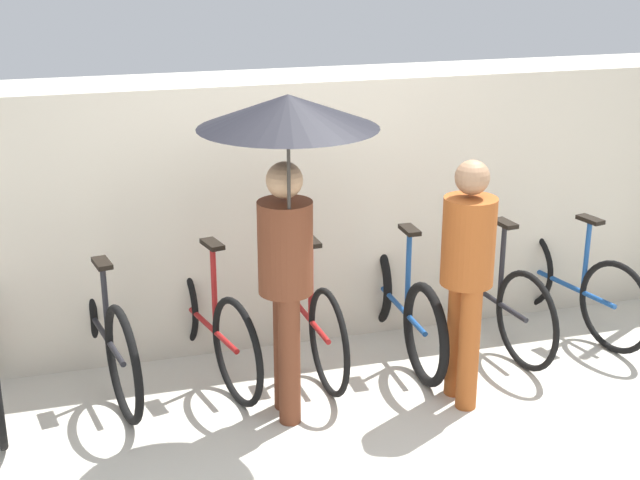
% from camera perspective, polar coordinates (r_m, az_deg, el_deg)
% --- Properties ---
extents(back_wall, '(12.01, 0.12, 1.86)m').
position_cam_1_polar(back_wall, '(6.15, -1.88, 1.48)').
color(back_wall, beige).
rests_on(back_wall, ground).
extents(parked_bicycle_1, '(0.50, 1.79, 0.99)m').
position_cam_1_polar(parked_bicycle_1, '(5.94, -13.83, -5.47)').
color(parked_bicycle_1, black).
rests_on(parked_bicycle_1, ground).
extents(parked_bicycle_2, '(0.55, 1.66, 1.05)m').
position_cam_1_polar(parked_bicycle_2, '(5.96, -7.38, -5.03)').
color(parked_bicycle_2, black).
rests_on(parked_bicycle_2, ground).
extents(parked_bicycle_3, '(0.44, 1.77, 1.06)m').
position_cam_1_polar(parked_bicycle_3, '(6.10, -1.18, -4.27)').
color(parked_bicycle_3, black).
rests_on(parked_bicycle_3, ground).
extents(parked_bicycle_4, '(0.44, 1.70, 1.03)m').
position_cam_1_polar(parked_bicycle_4, '(6.23, 4.97, -3.96)').
color(parked_bicycle_4, black).
rests_on(parked_bicycle_4, ground).
extents(parked_bicycle_5, '(0.44, 1.66, 1.07)m').
position_cam_1_polar(parked_bicycle_5, '(6.48, 10.52, -3.21)').
color(parked_bicycle_5, black).
rests_on(parked_bicycle_5, ground).
extents(parked_bicycle_6, '(0.52, 1.59, 1.07)m').
position_cam_1_polar(parked_bicycle_6, '(6.82, 15.44, -2.54)').
color(parked_bicycle_6, black).
rests_on(parked_bicycle_6, ground).
extents(pedestrian_leading, '(0.98, 0.98, 1.99)m').
position_cam_1_polar(pedestrian_leading, '(4.88, -2.12, 4.43)').
color(pedestrian_leading, brown).
rests_on(pedestrian_leading, ground).
extents(pedestrian_center, '(0.32, 0.32, 1.55)m').
position_cam_1_polar(pedestrian_center, '(5.40, 9.40, -1.67)').
color(pedestrian_center, '#9E4C1E').
rests_on(pedestrian_center, ground).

